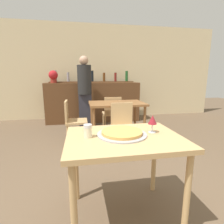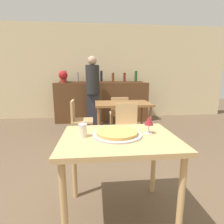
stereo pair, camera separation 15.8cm
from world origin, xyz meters
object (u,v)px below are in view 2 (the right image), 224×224
(chair_far_side_left, at_px, (79,118))
(chair_far_side_back, at_px, (119,112))
(potted_plant, at_px, (63,76))
(chair_far_side_front, at_px, (127,124))
(pizza_tray, at_px, (117,133))
(cheese_shaker, at_px, (83,130))
(person_standing, at_px, (93,89))
(wine_glass, at_px, (149,121))

(chair_far_side_left, bearing_deg, chair_far_side_back, -58.59)
(chair_far_side_back, xyz_separation_m, potted_plant, (-1.39, 1.11, 0.80))
(potted_plant, bearing_deg, chair_far_side_front, -57.21)
(chair_far_side_front, relative_size, pizza_tray, 1.92)
(chair_far_side_front, xyz_separation_m, chair_far_side_left, (-0.86, 0.53, 0.00))
(chair_far_side_left, bearing_deg, cheese_shaker, -173.58)
(pizza_tray, relative_size, potted_plant, 1.32)
(chair_far_side_left, relative_size, person_standing, 0.47)
(chair_far_side_left, height_order, person_standing, person_standing)
(cheese_shaker, bearing_deg, person_standing, 88.92)
(chair_far_side_front, bearing_deg, person_standing, 109.83)
(pizza_tray, bearing_deg, person_standing, 94.48)
(chair_far_side_front, xyz_separation_m, cheese_shaker, (-0.64, -1.39, 0.35))
(chair_far_side_back, bearing_deg, chair_far_side_front, 90.00)
(cheese_shaker, height_order, wine_glass, wine_glass)
(wine_glass, relative_size, potted_plant, 0.48)
(cheese_shaker, relative_size, person_standing, 0.06)
(chair_far_side_left, xyz_separation_m, potted_plant, (-0.53, 1.63, 0.80))
(pizza_tray, xyz_separation_m, person_standing, (-0.24, 3.01, 0.17))
(pizza_tray, xyz_separation_m, wine_glass, (0.29, 0.02, 0.10))
(chair_far_side_left, xyz_separation_m, pizza_tray, (0.51, -1.90, 0.31))
(pizza_tray, distance_m, potted_plant, 3.72)
(person_standing, bearing_deg, wine_glass, -80.08)
(chair_far_side_left, bearing_deg, potted_plant, 18.01)
(chair_far_side_front, distance_m, person_standing, 1.80)
(chair_far_side_back, bearing_deg, cheese_shaker, 75.21)
(chair_far_side_back, relative_size, cheese_shaker, 7.41)
(person_standing, height_order, wine_glass, person_standing)
(chair_far_side_left, xyz_separation_m, cheese_shaker, (0.22, -1.92, 0.35))
(chair_far_side_back, bearing_deg, wine_glass, 88.43)
(cheese_shaker, height_order, potted_plant, potted_plant)
(chair_far_side_front, relative_size, person_standing, 0.47)
(cheese_shaker, bearing_deg, pizza_tray, 2.93)
(person_standing, distance_m, potted_plant, 1.02)
(potted_plant, bearing_deg, chair_far_side_left, -71.99)
(chair_far_side_left, distance_m, potted_plant, 1.90)
(chair_far_side_front, relative_size, chair_far_side_left, 1.00)
(pizza_tray, xyz_separation_m, potted_plant, (-1.04, 3.54, 0.50))
(chair_far_side_front, bearing_deg, potted_plant, 122.79)
(chair_far_side_back, bearing_deg, person_standing, -44.58)
(person_standing, distance_m, wine_glass, 3.03)
(pizza_tray, relative_size, wine_glass, 2.72)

